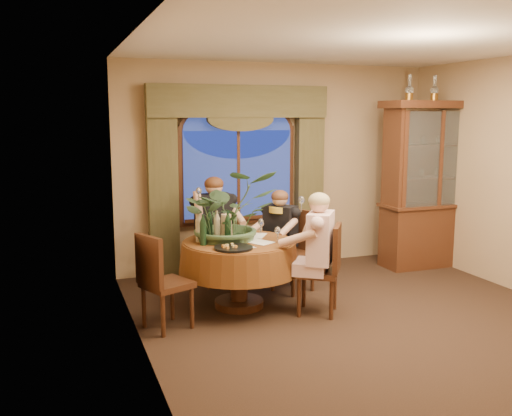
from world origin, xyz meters
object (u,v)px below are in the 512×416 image
object	(u,v)px
chair_back	(218,247)
wine_bottle_3	(199,227)
person_pink	(320,254)
wine_bottle_4	(209,224)
china_cabinet	(430,185)
person_back	(214,232)
oil_lamp_right	(459,89)
olive_bowl	(246,239)
chair_back_right	(293,252)
chair_right	(318,270)
oil_lamp_center	(435,88)
wine_bottle_2	(228,227)
chair_front_left	(167,281)
wine_bottle_1	(203,230)
oil_lamp_left	(410,88)
person_scarf	(280,239)
wine_bottle_0	(217,226)
stoneware_vase	(226,227)
dining_table	(239,274)
centerpiece_plant	(229,180)

from	to	relation	value
chair_back	wine_bottle_3	xyz separation A→B (m)	(-0.45, -0.81, 0.44)
person_pink	wine_bottle_4	xyz separation A→B (m)	(-1.00, 0.73, 0.26)
china_cabinet	person_back	size ratio (longest dim) A/B	1.67
oil_lamp_right	olive_bowl	bearing A→B (deg)	-166.03
chair_back_right	wine_bottle_3	size ratio (longest dim) A/B	2.91
china_cabinet	chair_right	distance (m)	2.75
oil_lamp_center	person_back	distance (m)	3.58
wine_bottle_2	chair_front_left	bearing A→B (deg)	-154.89
olive_bowl	wine_bottle_1	world-z (taller)	wine_bottle_1
oil_lamp_left	chair_back	xyz separation A→B (m)	(-2.64, 0.10, -1.98)
china_cabinet	chair_back	bearing A→B (deg)	178.13
chair_back	person_scarf	bearing A→B (deg)	151.37
china_cabinet	chair_back	size ratio (longest dim) A/B	2.39
oil_lamp_center	chair_back	bearing A→B (deg)	178.13
chair_back	wine_bottle_0	world-z (taller)	wine_bottle_0
stoneware_vase	wine_bottle_2	world-z (taller)	wine_bottle_2
wine_bottle_0	wine_bottle_1	world-z (taller)	same
oil_lamp_right	olive_bowl	size ratio (longest dim) A/B	2.40
wine_bottle_1	dining_table	bearing A→B (deg)	10.21
oil_lamp_center	chair_back	world-z (taller)	oil_lamp_center
wine_bottle_0	chair_right	bearing A→B (deg)	-30.54
olive_bowl	wine_bottle_3	world-z (taller)	wine_bottle_3
person_back	centerpiece_plant	xyz separation A→B (m)	(-0.03, -0.73, 0.72)
wine_bottle_0	person_scarf	bearing A→B (deg)	24.96
chair_back_right	olive_bowl	size ratio (longest dim) A/B	6.78
chair_back	wine_bottle_4	distance (m)	0.87
oil_lamp_right	wine_bottle_2	distance (m)	4.00
oil_lamp_center	person_scarf	bearing A→B (deg)	-172.88
chair_right	wine_bottle_4	xyz separation A→B (m)	(-1.00, 0.69, 0.44)
oil_lamp_right	person_back	world-z (taller)	oil_lamp_right
chair_right	chair_front_left	bearing A→B (deg)	119.42
centerpiece_plant	wine_bottle_4	size ratio (longest dim) A/B	3.53
chair_back_right	wine_bottle_4	xyz separation A→B (m)	(-1.06, -0.13, 0.44)
person_back	wine_bottle_4	xyz separation A→B (m)	(-0.23, -0.65, 0.23)
oil_lamp_left	wine_bottle_1	size ratio (longest dim) A/B	1.03
person_pink	wine_bottle_4	size ratio (longest dim) A/B	3.99
oil_lamp_left	chair_back	distance (m)	3.30
person_scarf	wine_bottle_1	distance (m)	1.30
wine_bottle_1	wine_bottle_3	world-z (taller)	same
centerpiece_plant	person_pink	bearing A→B (deg)	-39.14
oil_lamp_left	person_scarf	xyz separation A→B (m)	(-1.96, -0.29, -1.85)
person_scarf	stoneware_vase	size ratio (longest dim) A/B	4.32
chair_right	centerpiece_plant	distance (m)	1.36
wine_bottle_4	olive_bowl	bearing A→B (deg)	-35.14
dining_table	chair_right	world-z (taller)	chair_right
oil_lamp_left	olive_bowl	world-z (taller)	oil_lamp_left
oil_lamp_center	chair_back_right	xyz separation A→B (m)	(-2.27, -0.47, -1.98)
wine_bottle_3	wine_bottle_0	bearing A→B (deg)	-4.67
oil_lamp_left	person_back	bearing A→B (deg)	178.90
chair_back_right	oil_lamp_right	bearing A→B (deg)	-103.09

